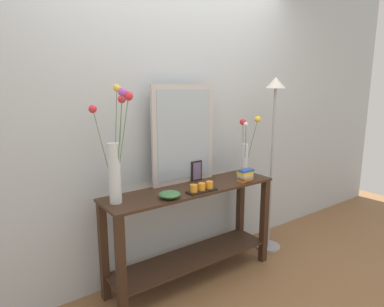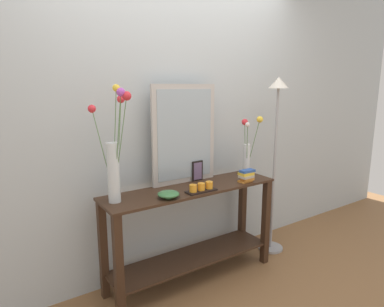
% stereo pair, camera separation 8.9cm
% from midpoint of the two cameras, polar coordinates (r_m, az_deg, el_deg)
% --- Properties ---
extents(ground_plane, '(7.00, 6.00, 0.02)m').
position_cam_midpoint_polar(ground_plane, '(2.94, 0.93, -20.85)').
color(ground_plane, brown).
extents(wall_back, '(6.40, 0.08, 2.70)m').
position_cam_midpoint_polar(wall_back, '(2.76, -2.69, 7.01)').
color(wall_back, '#B2BCC1').
rests_on(wall_back, ground).
extents(console_table, '(1.45, 0.38, 0.79)m').
position_cam_midpoint_polar(console_table, '(2.72, 0.96, -12.20)').
color(console_table, '#382316').
rests_on(console_table, ground).
extents(mirror_leaning, '(0.58, 0.03, 0.80)m').
position_cam_midpoint_polar(mirror_leaning, '(2.66, -0.36, 3.32)').
color(mirror_leaning, '#B7B2AD').
rests_on(mirror_leaning, console_table).
extents(tall_vase_left, '(0.25, 0.24, 0.80)m').
position_cam_midpoint_polar(tall_vase_left, '(2.26, -12.26, -0.57)').
color(tall_vase_left, silver).
rests_on(tall_vase_left, console_table).
extents(vase_right, '(0.21, 0.15, 0.53)m').
position_cam_midpoint_polar(vase_right, '(2.97, 10.52, 0.80)').
color(vase_right, silver).
rests_on(vase_right, console_table).
extents(candle_tray, '(0.24, 0.09, 0.07)m').
position_cam_midpoint_polar(candle_tray, '(2.50, 2.65, -6.01)').
color(candle_tray, black).
rests_on(candle_tray, console_table).
extents(picture_frame_small, '(0.10, 0.01, 0.17)m').
position_cam_midpoint_polar(picture_frame_small, '(2.77, 1.87, -3.04)').
color(picture_frame_small, black).
rests_on(picture_frame_small, console_table).
extents(decorative_bowl, '(0.16, 0.16, 0.05)m').
position_cam_midpoint_polar(decorative_bowl, '(2.36, -3.02, -7.04)').
color(decorative_bowl, '#38703D').
rests_on(decorative_bowl, console_table).
extents(book_stack, '(0.14, 0.10, 0.10)m').
position_cam_midpoint_polar(book_stack, '(2.78, 10.33, -3.80)').
color(book_stack, orange).
rests_on(book_stack, console_table).
extents(floor_lamp, '(0.24, 0.24, 1.65)m').
position_cam_midpoint_polar(floor_lamp, '(3.13, 15.13, 2.88)').
color(floor_lamp, '#9E9EA3').
rests_on(floor_lamp, ground).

